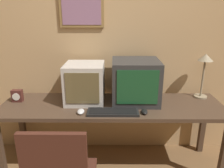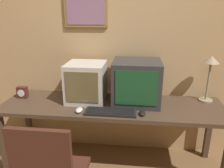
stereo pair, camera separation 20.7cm
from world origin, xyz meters
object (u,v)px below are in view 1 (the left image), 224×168
keyboard_main (113,112)px  mouse_near_keyboard (144,112)px  mouse_far_corner (81,112)px  monitor_right (135,81)px  desk_lamp (205,65)px  monitor_left (85,83)px  desk_clock (17,96)px

keyboard_main → mouse_near_keyboard: bearing=-0.1°
mouse_far_corner → keyboard_main: bearing=1.1°
monitor_right → desk_lamp: size_ratio=0.98×
desk_lamp → keyboard_main: bearing=-157.0°
monitor_left → mouse_near_keyboard: 0.65m
monitor_right → desk_lamp: desk_lamp is taller
mouse_near_keyboard → mouse_far_corner: same height
mouse_far_corner → desk_clock: size_ratio=0.83×
monitor_left → monitor_right: 0.50m
mouse_near_keyboard → monitor_right: bearing=102.2°
monitor_right → keyboard_main: size_ratio=0.99×
monitor_left → desk_clock: bearing=-178.3°
monitor_right → desk_clock: size_ratio=3.76×
desk_lamp → mouse_near_keyboard: bearing=-148.7°
desk_clock → desk_lamp: bearing=4.0°
keyboard_main → mouse_far_corner: mouse_far_corner is taller
keyboard_main → mouse_near_keyboard: (0.28, -0.00, 0.01)m
monitor_left → desk_clock: 0.70m
monitor_right → desk_clock: (-1.19, -0.02, -0.15)m
monitor_left → keyboard_main: bearing=-45.1°
mouse_far_corner → desk_lamp: desk_lamp is taller
monitor_left → desk_lamp: 1.22m
monitor_left → monitor_right: monitor_right is taller
mouse_far_corner → desk_clock: 0.73m
monitor_left → desk_clock: monitor_left is taller
mouse_near_keyboard → desk_clock: size_ratio=0.83×
keyboard_main → mouse_far_corner: size_ratio=4.55×
keyboard_main → mouse_near_keyboard: mouse_near_keyboard is taller
monitor_right → mouse_far_corner: monitor_right is taller
mouse_near_keyboard → desk_clock: (-1.25, 0.26, 0.04)m
desk_clock → desk_lamp: size_ratio=0.26×
monitor_right → keyboard_main: monitor_right is taller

